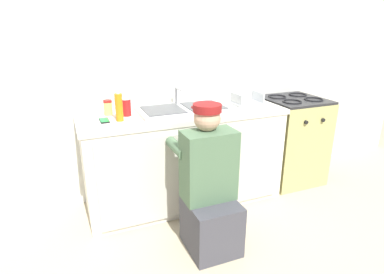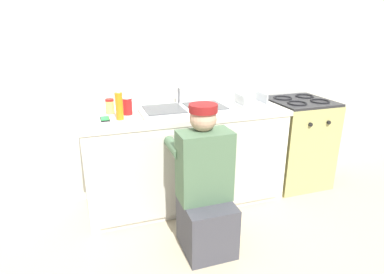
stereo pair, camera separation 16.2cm
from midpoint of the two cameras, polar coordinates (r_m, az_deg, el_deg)
The scene contains 12 objects.
ground_plane at distance 2.96m, azimuth -0.87°, elevation -13.70°, with size 12.00×12.00×0.00m, color tan.
back_wall at distance 3.11m, azimuth -5.44°, elevation 12.59°, with size 6.00×0.10×2.50m, color silver.
counter_cabinet at distance 3.00m, azimuth -2.93°, elevation -4.08°, with size 1.79×0.62×0.84m.
countertop at distance 2.86m, azimuth -3.14°, elevation 4.17°, with size 1.83×0.62×0.04m, color beige.
sink_double_basin at distance 2.85m, azimuth -3.17°, elevation 4.98°, with size 0.80×0.44×0.19m.
stove_range at distance 3.55m, azimuth 15.87°, elevation -0.46°, with size 0.58×0.62×0.91m.
plumber_person at distance 2.38m, azimuth 1.13°, elevation -9.70°, with size 0.42×0.61×1.10m.
condiment_jar at distance 2.83m, azimuth -16.31°, elevation 5.03°, with size 0.07×0.07×0.13m.
dish_rack_tray at distance 3.13m, azimuth 8.30°, elevation 6.21°, with size 0.28×0.22×0.11m.
cell_phone at distance 2.67m, azimuth -17.03°, elevation 2.82°, with size 0.07×0.14×0.01m.
soda_cup_red at distance 2.77m, azimuth -13.30°, elevation 5.22°, with size 0.08×0.08×0.15m.
soap_bottle_orange at distance 2.62m, azimuth -14.60°, elevation 5.18°, with size 0.06×0.06×0.25m.
Camera 1 is at (-0.97, -2.28, 1.62)m, focal length 30.00 mm.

